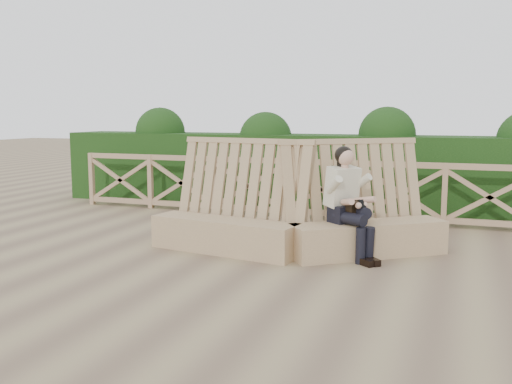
% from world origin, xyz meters
% --- Properties ---
extents(ground, '(60.00, 60.00, 0.00)m').
position_xyz_m(ground, '(0.00, 0.00, 0.00)').
color(ground, brown).
rests_on(ground, ground).
extents(bench, '(4.04, 1.95, 1.60)m').
position_xyz_m(bench, '(0.28, 0.92, 0.40)').
color(bench, '#997B57').
rests_on(bench, ground).
extents(woman, '(0.88, 0.84, 1.50)m').
position_xyz_m(woman, '(1.01, 0.92, 0.80)').
color(woman, black).
rests_on(woman, ground).
extents(guardrail, '(10.10, 0.09, 1.10)m').
position_xyz_m(guardrail, '(0.00, 3.50, 0.55)').
color(guardrail, '#997659').
rests_on(guardrail, ground).
extents(hedge, '(12.00, 1.20, 1.50)m').
position_xyz_m(hedge, '(0.00, 4.70, 0.75)').
color(hedge, black).
rests_on(hedge, ground).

